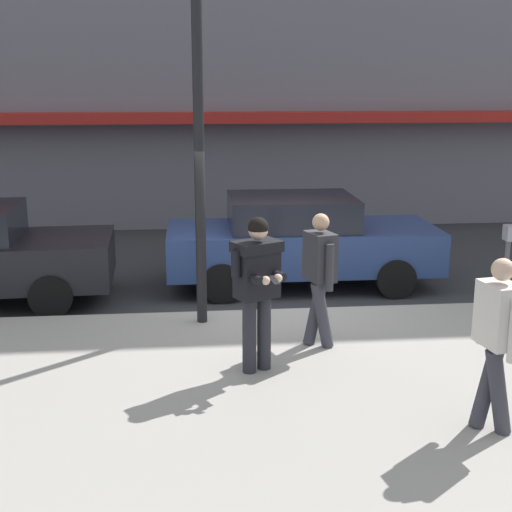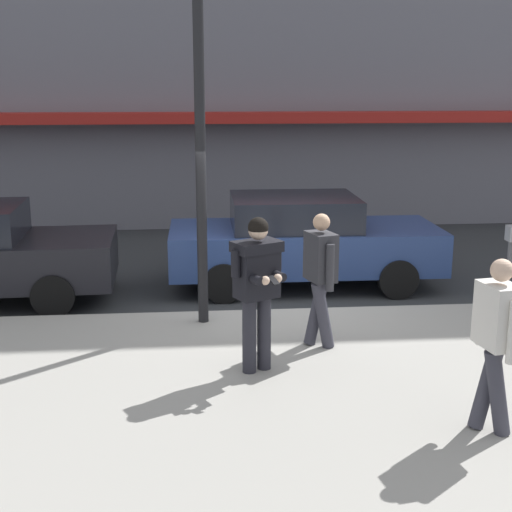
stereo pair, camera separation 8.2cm
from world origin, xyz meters
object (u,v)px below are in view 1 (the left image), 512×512
object	(u,v)px
pedestrian_with_bag	(319,271)
man_texting_on_phone	(257,278)
pedestrian_in_light_coat	(497,334)
parked_sedan_mid	(299,240)
parking_meter	(507,255)
street_lamp_post	(198,101)

from	to	relation	value
pedestrian_with_bag	man_texting_on_phone	bearing A→B (deg)	-138.60
man_texting_on_phone	pedestrian_in_light_coat	size ratio (longest dim) A/B	1.06
man_texting_on_phone	pedestrian_with_bag	size ratio (longest dim) A/B	1.06
parked_sedan_mid	pedestrian_in_light_coat	xyz separation A→B (m)	(0.97, -5.59, 0.32)
parked_sedan_mid	pedestrian_in_light_coat	world-z (taller)	pedestrian_in_light_coat
pedestrian_with_bag	parking_meter	xyz separation A→B (m)	(2.94, 1.10, -0.14)
parking_meter	parked_sedan_mid	bearing A→B (deg)	141.97
parked_sedan_mid	man_texting_on_phone	world-z (taller)	man_texting_on_phone
man_texting_on_phone	pedestrian_with_bag	distance (m)	1.13
man_texting_on_phone	street_lamp_post	world-z (taller)	street_lamp_post
man_texting_on_phone	street_lamp_post	size ratio (longest dim) A/B	0.37
parked_sedan_mid	pedestrian_in_light_coat	distance (m)	5.69
street_lamp_post	pedestrian_with_bag	bearing A→B (deg)	-36.31
parked_sedan_mid	street_lamp_post	xyz separation A→B (m)	(-1.70, -2.14, 2.35)
pedestrian_in_light_coat	parking_meter	distance (m)	3.90
pedestrian_in_light_coat	parking_meter	size ratio (longest dim) A/B	1.34
man_texting_on_phone	parking_meter	xyz separation A→B (m)	(3.78, 1.85, -0.28)
parked_sedan_mid	parking_meter	size ratio (longest dim) A/B	3.55
parking_meter	pedestrian_in_light_coat	bearing A→B (deg)	-116.01
man_texting_on_phone	pedestrian_with_bag	world-z (taller)	man_texting_on_phone
parked_sedan_mid	parking_meter	distance (m)	3.40
man_texting_on_phone	pedestrian_in_light_coat	bearing A→B (deg)	-38.58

